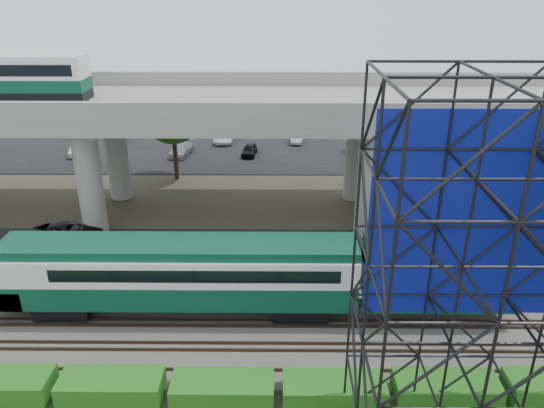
{
  "coord_description": "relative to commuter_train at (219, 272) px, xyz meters",
  "views": [
    {
      "loc": [
        3.38,
        -22.83,
        17.55
      ],
      "look_at": [
        3.13,
        6.0,
        5.16
      ],
      "focal_mm": 35.0,
      "sensor_mm": 36.0,
      "label": 1
    }
  ],
  "objects": [
    {
      "name": "ground",
      "position": [
        -0.31,
        -2.0,
        -2.88
      ],
      "size": [
        140.0,
        140.0,
        0.0
      ],
      "primitive_type": "plane",
      "color": "#474233",
      "rests_on": "ground"
    },
    {
      "name": "scaffold_tower",
      "position": [
        10.56,
        -9.98,
        4.59
      ],
      "size": [
        9.36,
        6.36,
        15.0
      ],
      "color": "black",
      "rests_on": "ground"
    },
    {
      "name": "harbor_water",
      "position": [
        -0.31,
        54.0,
        -2.87
      ],
      "size": [
        140.0,
        40.0,
        0.03
      ],
      "primitive_type": "cube",
      "color": "#435B6F",
      "rests_on": "ground"
    },
    {
      "name": "hedge_strip",
      "position": [
        0.69,
        -6.3,
        -2.32
      ],
      "size": [
        34.6,
        1.8,
        1.2
      ],
      "color": "#155C15",
      "rests_on": "ground"
    },
    {
      "name": "trees",
      "position": [
        -4.98,
        14.17,
        2.69
      ],
      "size": [
        40.94,
        16.94,
        7.69
      ],
      "color": "#382314",
      "rests_on": "ground"
    },
    {
      "name": "parking_lot",
      "position": [
        -0.31,
        32.0,
        -2.84
      ],
      "size": [
        90.0,
        18.0,
        0.08
      ],
      "primitive_type": "cube",
      "color": "black",
      "rests_on": "ground"
    },
    {
      "name": "ballast_bed",
      "position": [
        -0.31,
        0.0,
        -2.78
      ],
      "size": [
        90.0,
        12.0,
        0.2
      ],
      "primitive_type": "cube",
      "color": "slate",
      "rests_on": "ground"
    },
    {
      "name": "suv",
      "position": [
        -11.88,
        8.93,
        -2.12
      ],
      "size": [
        5.13,
        2.72,
        1.37
      ],
      "primitive_type": "imported",
      "rotation": [
        0.0,
        0.0,
        1.66
      ],
      "color": "black",
      "rests_on": "service_road"
    },
    {
      "name": "service_road",
      "position": [
        -0.31,
        8.5,
        -2.84
      ],
      "size": [
        90.0,
        5.0,
        0.08
      ],
      "primitive_type": "cube",
      "color": "black",
      "rests_on": "ground"
    },
    {
      "name": "parked_cars",
      "position": [
        0.6,
        31.61,
        -2.19
      ],
      "size": [
        37.45,
        9.67,
        1.26
      ],
      "color": "white",
      "rests_on": "parking_lot"
    },
    {
      "name": "overpass",
      "position": [
        -1.52,
        14.0,
        5.33
      ],
      "size": [
        80.0,
        12.0,
        12.4
      ],
      "color": "#9E9B93",
      "rests_on": "ground"
    },
    {
      "name": "rail_tracks",
      "position": [
        -0.31,
        -0.0,
        -2.6
      ],
      "size": [
        90.0,
        9.52,
        0.16
      ],
      "color": "#472D1E",
      "rests_on": "ballast_bed"
    },
    {
      "name": "commuter_train",
      "position": [
        0.0,
        0.0,
        0.0
      ],
      "size": [
        29.3,
        3.06,
        4.3
      ],
      "color": "black",
      "rests_on": "rail_tracks"
    }
  ]
}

